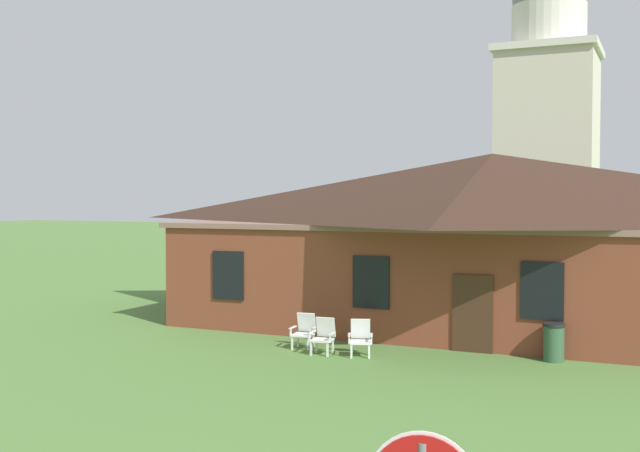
% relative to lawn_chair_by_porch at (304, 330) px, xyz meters
% --- Properties ---
extents(brick_building, '(19.68, 10.40, 5.62)m').
position_rel_lawn_chair_by_porch_xyz_m(brick_building, '(3.82, 6.37, 2.36)').
color(brick_building, brown).
rests_on(brick_building, ground).
extents(dome_tower, '(5.18, 5.18, 17.67)m').
position_rel_lawn_chair_by_porch_xyz_m(dome_tower, '(3.32, 22.54, 7.52)').
color(dome_tower, beige).
rests_on(dome_tower, ground).
extents(lawn_chair_by_porch, '(0.68, 0.72, 0.96)m').
position_rel_lawn_chair_by_porch_xyz_m(lawn_chair_by_porch, '(0.00, 0.00, 0.00)').
color(lawn_chair_by_porch, white).
rests_on(lawn_chair_by_porch, ground).
extents(lawn_chair_near_door, '(0.68, 0.71, 0.96)m').
position_rel_lawn_chair_by_porch_xyz_m(lawn_chair_near_door, '(0.80, -0.48, 0.00)').
color(lawn_chair_near_door, silver).
rests_on(lawn_chair_near_door, ground).
extents(lawn_chair_left_end, '(0.77, 0.82, 0.96)m').
position_rel_lawn_chair_by_porch_xyz_m(lawn_chair_left_end, '(1.80, -0.32, 0.00)').
color(lawn_chair_left_end, white).
rests_on(lawn_chair_left_end, ground).
extents(trash_bin, '(0.56, 0.56, 0.98)m').
position_rel_lawn_chair_by_porch_xyz_m(trash_bin, '(6.53, 1.07, -0.00)').
color(trash_bin, '#335638').
rests_on(trash_bin, ground).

